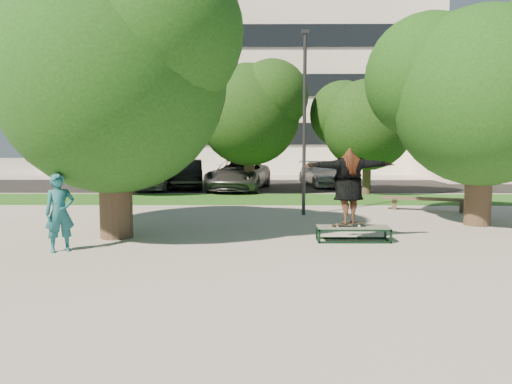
{
  "coord_description": "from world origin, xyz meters",
  "views": [
    {
      "loc": [
        -0.47,
        -11.75,
        2.51
      ],
      "look_at": [
        -0.58,
        0.6,
        1.23
      ],
      "focal_mm": 35.0,
      "sensor_mm": 36.0,
      "label": 1
    }
  ],
  "objects_px": {
    "grind_box": "(353,234)",
    "car_silver_b": "(323,174)",
    "bystander": "(60,213)",
    "car_grey": "(239,175)",
    "tree_right": "(479,86)",
    "bench": "(428,200)",
    "car_silver_a": "(158,177)",
    "car_dark": "(187,174)",
    "tree_left": "(109,65)",
    "lamppost": "(304,121)"
  },
  "relations": [
    {
      "from": "bench",
      "to": "car_grey",
      "type": "bearing_deg",
      "value": 151.39
    },
    {
      "from": "tree_left",
      "to": "bystander",
      "type": "distance_m",
      "value": 4.0
    },
    {
      "from": "grind_box",
      "to": "car_grey",
      "type": "relative_size",
      "value": 0.32
    },
    {
      "from": "tree_right",
      "to": "car_silver_b",
      "type": "height_order",
      "value": "tree_right"
    },
    {
      "from": "bystander",
      "to": "car_silver_b",
      "type": "height_order",
      "value": "bystander"
    },
    {
      "from": "lamppost",
      "to": "bench",
      "type": "distance_m",
      "value": 5.37
    },
    {
      "from": "tree_left",
      "to": "lamppost",
      "type": "bearing_deg",
      "value": 36.42
    },
    {
      "from": "bystander",
      "to": "car_silver_b",
      "type": "xyz_separation_m",
      "value": [
        8.02,
        16.43,
        -0.21
      ]
    },
    {
      "from": "car_silver_a",
      "to": "car_grey",
      "type": "relative_size",
      "value": 0.67
    },
    {
      "from": "grind_box",
      "to": "car_silver_b",
      "type": "height_order",
      "value": "car_silver_b"
    },
    {
      "from": "tree_right",
      "to": "bystander",
      "type": "bearing_deg",
      "value": -161.12
    },
    {
      "from": "bench",
      "to": "car_silver_a",
      "type": "bearing_deg",
      "value": 164.26
    },
    {
      "from": "car_grey",
      "to": "grind_box",
      "type": "bearing_deg",
      "value": -65.91
    },
    {
      "from": "car_silver_a",
      "to": "car_silver_b",
      "type": "distance_m",
      "value": 9.0
    },
    {
      "from": "lamppost",
      "to": "car_grey",
      "type": "bearing_deg",
      "value": 106.78
    },
    {
      "from": "grind_box",
      "to": "bystander",
      "type": "relative_size",
      "value": 1.01
    },
    {
      "from": "tree_right",
      "to": "car_dark",
      "type": "xyz_separation_m",
      "value": [
        -10.28,
        11.49,
        -3.35
      ]
    },
    {
      "from": "car_grey",
      "to": "car_silver_b",
      "type": "xyz_separation_m",
      "value": [
        4.58,
        2.28,
        -0.1
      ]
    },
    {
      "from": "tree_right",
      "to": "grind_box",
      "type": "distance_m",
      "value": 6.17
    },
    {
      "from": "grind_box",
      "to": "car_silver_a",
      "type": "distance_m",
      "value": 14.99
    },
    {
      "from": "tree_left",
      "to": "lamppost",
      "type": "relative_size",
      "value": 1.16
    },
    {
      "from": "bystander",
      "to": "car_grey",
      "type": "height_order",
      "value": "bystander"
    },
    {
      "from": "grind_box",
      "to": "car_grey",
      "type": "bearing_deg",
      "value": 104.79
    },
    {
      "from": "grind_box",
      "to": "car_dark",
      "type": "height_order",
      "value": "car_dark"
    },
    {
      "from": "tree_left",
      "to": "car_dark",
      "type": "relative_size",
      "value": 1.57
    },
    {
      "from": "bench",
      "to": "bystander",
      "type": "bearing_deg",
      "value": -129.65
    },
    {
      "from": "bystander",
      "to": "bench",
      "type": "bearing_deg",
      "value": 0.02
    },
    {
      "from": "tree_left",
      "to": "car_grey",
      "type": "bearing_deg",
      "value": 77.59
    },
    {
      "from": "car_dark",
      "to": "tree_right",
      "type": "bearing_deg",
      "value": -56.46
    },
    {
      "from": "bystander",
      "to": "car_silver_a",
      "type": "relative_size",
      "value": 0.47
    },
    {
      "from": "tree_right",
      "to": "car_silver_b",
      "type": "xyz_separation_m",
      "value": [
        -2.9,
        12.7,
        -3.41
      ]
    },
    {
      "from": "tree_right",
      "to": "car_silver_a",
      "type": "relative_size",
      "value": 1.73
    },
    {
      "from": "car_grey",
      "to": "car_silver_b",
      "type": "height_order",
      "value": "car_grey"
    },
    {
      "from": "bystander",
      "to": "car_dark",
      "type": "distance_m",
      "value": 15.23
    },
    {
      "from": "car_dark",
      "to": "car_grey",
      "type": "bearing_deg",
      "value": -29.23
    },
    {
      "from": "bystander",
      "to": "tree_right",
      "type": "bearing_deg",
      "value": -13.27
    },
    {
      "from": "car_grey",
      "to": "bystander",
      "type": "bearing_deg",
      "value": -94.36
    },
    {
      "from": "bench",
      "to": "car_dark",
      "type": "bearing_deg",
      "value": 157.11
    },
    {
      "from": "car_silver_a",
      "to": "bench",
      "type": "bearing_deg",
      "value": -31.69
    },
    {
      "from": "bench",
      "to": "car_grey",
      "type": "height_order",
      "value": "car_grey"
    },
    {
      "from": "grind_box",
      "to": "bench",
      "type": "xyz_separation_m",
      "value": [
        3.66,
        5.41,
        0.21
      ]
    },
    {
      "from": "car_dark",
      "to": "bystander",
      "type": "bearing_deg",
      "value": -100.69
    },
    {
      "from": "lamppost",
      "to": "bystander",
      "type": "bearing_deg",
      "value": -136.73
    },
    {
      "from": "tree_right",
      "to": "lamppost",
      "type": "relative_size",
      "value": 1.07
    },
    {
      "from": "bystander",
      "to": "car_silver_b",
      "type": "relative_size",
      "value": 0.38
    },
    {
      "from": "tree_left",
      "to": "car_silver_a",
      "type": "bearing_deg",
      "value": 96.43
    },
    {
      "from": "car_silver_a",
      "to": "car_dark",
      "type": "relative_size",
      "value": 0.83
    },
    {
      "from": "grind_box",
      "to": "bystander",
      "type": "height_order",
      "value": "bystander"
    },
    {
      "from": "car_grey",
      "to": "car_silver_a",
      "type": "bearing_deg",
      "value": -170.7
    },
    {
      "from": "car_grey",
      "to": "tree_right",
      "type": "bearing_deg",
      "value": -45.01
    }
  ]
}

